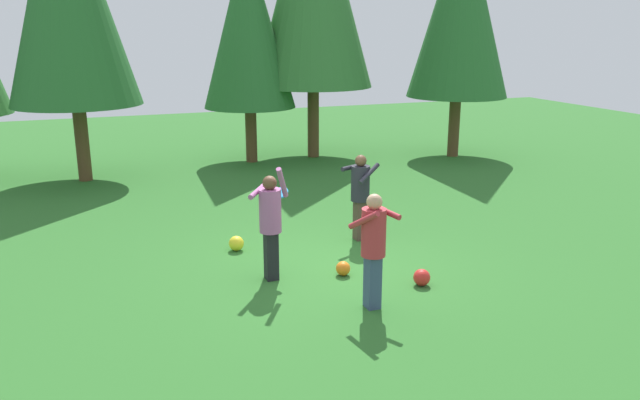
# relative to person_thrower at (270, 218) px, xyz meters

# --- Properties ---
(ground_plane) EXTENTS (40.00, 40.00, 0.00)m
(ground_plane) POSITION_rel_person_thrower_xyz_m (0.96, 0.13, -0.99)
(ground_plane) COLOR #2D6B28
(person_thrower) EXTENTS (0.67, 0.67, 1.83)m
(person_thrower) POSITION_rel_person_thrower_xyz_m (0.00, 0.00, 0.00)
(person_thrower) COLOR black
(person_thrower) RESTS_ON ground_plane
(person_catcher) EXTENTS (0.69, 0.67, 1.59)m
(person_catcher) POSITION_rel_person_thrower_xyz_m (2.06, 1.24, -0.05)
(person_catcher) COLOR #4C382D
(person_catcher) RESTS_ON ground_plane
(person_bystander) EXTENTS (0.65, 0.69, 1.65)m
(person_bystander) POSITION_rel_person_thrower_xyz_m (1.03, -1.49, -0.01)
(person_bystander) COLOR #38476B
(person_bystander) RESTS_ON ground_plane
(frisbee) EXTENTS (0.35, 0.36, 0.15)m
(frisbee) POSITION_rel_person_thrower_xyz_m (0.28, 0.38, 0.28)
(frisbee) COLOR #2393D1
(ball_yellow) EXTENTS (0.27, 0.27, 0.27)m
(ball_yellow) POSITION_rel_person_thrower_xyz_m (-0.21, 1.45, -0.85)
(ball_yellow) COLOR yellow
(ball_yellow) RESTS_ON ground_plane
(ball_red) EXTENTS (0.26, 0.26, 0.26)m
(ball_red) POSITION_rel_person_thrower_xyz_m (2.06, -1.06, -0.86)
(ball_red) COLOR red
(ball_red) RESTS_ON ground_plane
(ball_orange) EXTENTS (0.23, 0.23, 0.23)m
(ball_orange) POSITION_rel_person_thrower_xyz_m (1.10, -0.26, -0.87)
(ball_orange) COLOR orange
(ball_orange) RESTS_ON ground_plane
(tree_center) EXTENTS (2.59, 2.59, 6.19)m
(tree_center) POSITION_rel_person_thrower_xyz_m (1.98, 8.73, 2.88)
(tree_center) COLOR brown
(tree_center) RESTS_ON ground_plane
(tree_far_right) EXTENTS (2.94, 2.94, 7.03)m
(tree_far_right) POSITION_rel_person_thrower_xyz_m (7.92, 7.37, 3.41)
(tree_far_right) COLOR brown
(tree_far_right) RESTS_ON ground_plane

